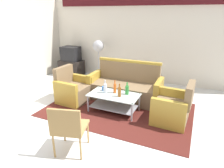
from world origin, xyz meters
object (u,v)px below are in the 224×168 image
(coffee_table, at_px, (114,100))
(cup, at_px, (104,88))
(bottle_clear, at_px, (105,88))
(tv_stand, at_px, (72,68))
(pedestal_fan, at_px, (98,48))
(bottle_brown, at_px, (119,92))
(bottle_orange, at_px, (115,88))
(couch, at_px, (125,88))
(wicker_chair, at_px, (68,126))
(television, at_px, (71,54))
(armchair_left, at_px, (73,90))
(bottle_green, at_px, (127,90))
(armchair_right, at_px, (173,109))

(coffee_table, distance_m, cup, 0.38)
(bottle_clear, bearing_deg, tv_stand, 139.70)
(bottle_clear, relative_size, tv_stand, 0.38)
(tv_stand, bearing_deg, bottle_clear, -40.30)
(cup, height_order, pedestal_fan, pedestal_fan)
(bottle_brown, xyz_separation_m, bottle_orange, (-0.17, 0.14, 0.00))
(bottle_orange, height_order, cup, bottle_orange)
(couch, xyz_separation_m, cup, (-0.30, -0.60, 0.14))
(couch, height_order, bottle_brown, couch)
(couch, height_order, coffee_table, couch)
(bottle_brown, relative_size, wicker_chair, 0.34)
(couch, xyz_separation_m, tv_stand, (-2.47, 1.20, -0.06))
(couch, height_order, bottle_clear, couch)
(bottle_clear, relative_size, television, 0.50)
(armchair_left, bearing_deg, cup, 94.99)
(wicker_chair, bearing_deg, couch, 72.87)
(couch, height_order, bottle_orange, couch)
(couch, xyz_separation_m, armchair_left, (-1.14, -0.63, -0.03))
(tv_stand, distance_m, pedestal_fan, 1.30)
(coffee_table, bearing_deg, bottle_clear, 177.20)
(bottle_brown, bearing_deg, wicker_chair, -97.80)
(couch, relative_size, television, 2.99)
(wicker_chair, bearing_deg, bottle_clear, 79.86)
(couch, height_order, television, television)
(couch, xyz_separation_m, bottle_green, (0.26, -0.60, 0.20))
(armchair_left, xyz_separation_m, bottle_orange, (1.13, -0.01, 0.24))
(cup, relative_size, wicker_chair, 0.12)
(bottle_brown, relative_size, television, 0.48)
(bottle_green, relative_size, tv_stand, 0.34)
(bottle_orange, bearing_deg, bottle_green, 8.34)
(coffee_table, relative_size, bottle_clear, 3.66)
(armchair_left, height_order, bottle_green, armchair_left)
(coffee_table, height_order, bottle_brown, bottle_brown)
(bottle_brown, height_order, tv_stand, bottle_brown)
(tv_stand, bearing_deg, bottle_brown, -36.94)
(wicker_chair, bearing_deg, television, 108.84)
(pedestal_fan, bearing_deg, bottle_brown, -52.27)
(bottle_orange, relative_size, television, 0.49)
(bottle_brown, distance_m, cup, 0.49)
(armchair_right, relative_size, television, 1.40)
(coffee_table, xyz_separation_m, bottle_green, (0.26, 0.13, 0.24))
(coffee_table, bearing_deg, bottle_orange, 99.85)
(coffee_table, xyz_separation_m, tv_stand, (-2.47, 1.92, -0.01))
(pedestal_fan, distance_m, wicker_chair, 3.83)
(bottle_orange, relative_size, pedestal_fan, 0.23)
(pedestal_fan, bearing_deg, wicker_chair, -69.08)
(couch, height_order, wicker_chair, couch)
(cup, height_order, television, television)
(pedestal_fan, relative_size, wicker_chair, 1.51)
(bottle_clear, height_order, bottle_green, bottle_clear)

